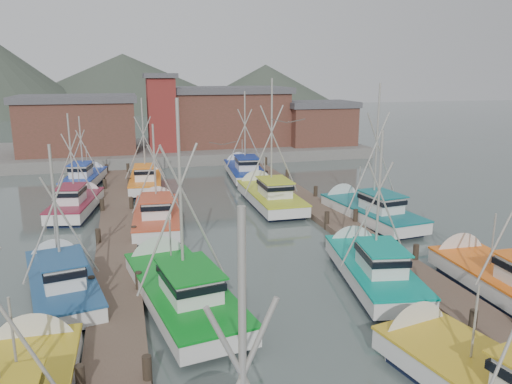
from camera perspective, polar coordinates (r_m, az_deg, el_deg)
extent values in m
plane|color=#455350|center=(26.13, 0.08, -8.60)|extent=(260.00, 260.00, 0.00)
cube|color=brown|center=(29.03, -15.60, -6.40)|extent=(2.20, 46.00, 0.40)
cylinder|color=black|center=(23.41, -18.18, -10.86)|extent=(0.30, 0.30, 1.50)
cylinder|color=black|center=(29.94, -17.55, -5.42)|extent=(0.30, 0.30, 1.50)
cylinder|color=black|center=(36.64, -17.15, -1.94)|extent=(0.30, 0.30, 1.50)
cylinder|color=black|center=(43.43, -16.87, 0.45)|extent=(0.30, 0.30, 1.50)
cylinder|color=black|center=(50.29, -16.67, 2.19)|extent=(0.30, 0.30, 1.50)
cylinder|color=black|center=(17.18, -12.28, -19.99)|extent=(0.30, 0.30, 1.50)
cylinder|color=black|center=(23.35, -13.20, -10.58)|extent=(0.30, 0.30, 1.50)
cylinder|color=black|center=(29.89, -13.71, -5.19)|extent=(0.30, 0.30, 1.50)
cylinder|color=black|center=(36.60, -14.02, -1.76)|extent=(0.30, 0.30, 1.50)
cylinder|color=black|center=(43.40, -14.24, 0.61)|extent=(0.30, 0.30, 1.50)
cylinder|color=black|center=(50.26, -14.40, 2.33)|extent=(0.30, 0.30, 1.50)
cube|color=brown|center=(31.92, 10.43, -4.29)|extent=(2.20, 46.00, 0.40)
cylinder|color=black|center=(21.12, 23.47, -14.10)|extent=(0.30, 0.30, 1.50)
cylinder|color=black|center=(26.39, 14.05, -7.76)|extent=(0.30, 0.30, 1.50)
cylinder|color=black|center=(32.32, 8.09, -3.51)|extent=(0.30, 0.30, 1.50)
cylinder|color=black|center=(38.61, 4.05, -0.58)|extent=(0.30, 0.30, 1.50)
cylinder|color=black|center=(45.11, 1.16, 1.51)|extent=(0.30, 0.30, 1.50)
cylinder|color=black|center=(51.74, -0.99, 3.07)|extent=(0.30, 0.30, 1.50)
cylinder|color=black|center=(27.38, 17.75, -7.22)|extent=(0.30, 0.30, 1.50)
cylinder|color=black|center=(33.13, 11.28, -3.21)|extent=(0.30, 0.30, 1.50)
cylinder|color=black|center=(39.29, 6.81, -0.40)|extent=(0.30, 0.30, 1.50)
cylinder|color=black|center=(45.70, 3.57, 1.64)|extent=(0.30, 0.30, 1.50)
cylinder|color=black|center=(52.25, 1.14, 3.18)|extent=(0.30, 0.30, 1.50)
cube|color=gray|center=(61.40, -8.97, 4.71)|extent=(44.00, 16.00, 1.20)
cube|color=brown|center=(58.86, -19.65, 7.01)|extent=(12.00, 8.00, 5.50)
cube|color=#525256|center=(58.63, -19.89, 10.01)|extent=(12.72, 8.48, 0.70)
cube|color=brown|center=(61.86, -3.50, 8.37)|extent=(14.00, 9.00, 6.20)
cube|color=#525256|center=(61.65, -3.55, 11.56)|extent=(14.84, 9.54, 0.70)
cube|color=brown|center=(62.25, 7.13, 7.54)|extent=(8.00, 6.00, 4.50)
cube|color=#525256|center=(62.04, 7.20, 9.93)|extent=(8.48, 6.36, 0.70)
cube|color=maroon|center=(56.73, -10.72, 8.61)|extent=(3.00, 3.00, 8.00)
cube|color=#525256|center=(56.54, -10.91, 12.90)|extent=(3.60, 3.60, 0.50)
cone|color=#3E463A|center=(153.69, -14.68, 9.44)|extent=(140.00, 140.00, 30.00)
cone|color=#3E463A|center=(149.52, 1.09, 9.76)|extent=(90.00, 90.00, 24.00)
cone|color=silver|center=(19.83, 16.59, -15.05)|extent=(3.02, 1.64, 2.86)
cylinder|color=#A39F95|center=(17.29, 23.72, -13.58)|extent=(0.09, 0.09, 2.55)
cone|color=silver|center=(19.90, -23.65, -15.56)|extent=(2.88, 1.17, 2.86)
cylinder|color=#A39F95|center=(14.33, -25.42, -14.54)|extent=(2.19, 0.16, 4.75)
cylinder|color=#A39F95|center=(16.56, -25.96, -15.06)|extent=(0.08, 0.08, 2.75)
cube|color=#0F1833|center=(22.12, -8.31, -12.92)|extent=(4.04, 8.51, 0.70)
cube|color=silver|center=(21.84, -8.37, -11.39)|extent=(4.59, 9.68, 0.80)
cube|color=#09851D|center=(21.68, -8.41, -10.48)|extent=(4.69, 9.78, 0.10)
cone|color=silver|center=(26.04, -11.34, -7.66)|extent=(3.05, 1.59, 2.90)
cube|color=silver|center=(20.47, -7.55, -10.20)|extent=(2.33, 3.07, 1.10)
cube|color=black|center=(20.38, -7.57, -9.61)|extent=(2.50, 3.37, 0.28)
cube|color=#09851D|center=(20.24, -7.60, -8.67)|extent=(2.65, 3.57, 0.07)
cylinder|color=#A39F95|center=(20.24, -8.63, -0.49)|extent=(0.15, 0.15, 7.79)
cylinder|color=#A39F95|center=(20.33, -10.15, -3.17)|extent=(2.76, 0.58, 6.09)
cylinder|color=#A39F95|center=(20.64, -6.96, -2.79)|extent=(2.76, 0.58, 6.09)
cylinder|color=#A39F95|center=(22.73, -9.74, -6.07)|extent=(0.09, 0.09, 2.59)
cube|color=#0F1833|center=(24.80, 13.16, -10.11)|extent=(3.49, 7.46, 0.70)
cube|color=silver|center=(24.55, 13.24, -8.72)|extent=(3.96, 8.48, 0.80)
cube|color=#038F7D|center=(24.41, 13.29, -7.90)|extent=(4.05, 8.57, 0.10)
cone|color=silver|center=(28.23, 10.60, -5.93)|extent=(2.69, 1.50, 2.55)
cube|color=silver|center=(23.35, 14.13, -7.45)|extent=(2.03, 2.68, 1.10)
cube|color=black|center=(23.27, 14.16, -6.92)|extent=(2.17, 2.94, 0.28)
cube|color=#038F7D|center=(23.15, 14.21, -6.09)|extent=(2.30, 3.12, 0.07)
cylinder|color=#A39F95|center=(23.32, 13.83, -0.80)|extent=(0.13, 0.13, 6.27)
cylinder|color=#A39F95|center=(23.34, 12.52, -2.59)|extent=(2.23, 0.45, 4.90)
cylinder|color=#A39F95|center=(23.68, 14.93, -2.49)|extent=(2.23, 0.45, 4.90)
cylinder|color=#A39F95|center=(25.32, 12.39, -4.14)|extent=(0.08, 0.08, 2.28)
cube|color=#0F1833|center=(24.34, -21.13, -11.17)|extent=(3.57, 7.19, 0.70)
cube|color=silver|center=(24.09, -21.27, -9.76)|extent=(4.05, 8.17, 0.80)
cube|color=navy|center=(23.95, -21.35, -8.92)|extent=(4.14, 8.26, 0.10)
cone|color=silver|center=(27.79, -22.06, -7.05)|extent=(2.61, 1.57, 2.44)
cube|color=silver|center=(22.87, -21.23, -8.44)|extent=(2.01, 2.61, 1.10)
cube|color=black|center=(22.79, -21.28, -7.91)|extent=(2.16, 2.86, 0.28)
cube|color=navy|center=(22.66, -21.36, -7.06)|extent=(2.29, 3.04, 0.07)
cylinder|color=#A39F95|center=(22.88, -21.94, -2.21)|extent=(0.14, 0.14, 5.86)
cylinder|color=#A39F95|center=(23.04, -23.12, -4.00)|extent=(2.08, 0.51, 4.58)
cylinder|color=#A39F95|center=(23.11, -20.46, -3.71)|extent=(2.08, 0.51, 4.58)
cylinder|color=#A39F95|center=(24.86, -21.91, -5.15)|extent=(0.08, 0.08, 2.35)
cube|color=#0F1833|center=(25.26, 27.16, -10.88)|extent=(2.73, 7.74, 0.70)
cone|color=silver|center=(28.23, 21.57, -6.69)|extent=(2.79, 1.17, 2.76)
cylinder|color=#A39F95|center=(25.59, 25.45, -4.98)|extent=(0.08, 0.08, 2.55)
cube|color=#0F1833|center=(33.28, -11.19, -3.85)|extent=(3.00, 7.70, 0.70)
cube|color=silver|center=(33.10, -11.24, -2.78)|extent=(3.41, 8.75, 0.80)
cube|color=#C94727|center=(32.99, -11.27, -2.14)|extent=(3.50, 8.84, 0.10)
cone|color=silver|center=(37.27, -11.21, -1.17)|extent=(2.75, 1.29, 2.68)
cube|color=silver|center=(31.85, -11.32, -1.65)|extent=(1.91, 2.69, 1.10)
cube|color=black|center=(31.79, -11.34, -1.25)|extent=(2.04, 2.96, 0.28)
cube|color=#C94727|center=(31.71, -11.37, -0.62)|extent=(2.17, 3.13, 0.07)
cylinder|color=#A39F95|center=(32.19, -11.50, 2.64)|extent=(0.13, 0.13, 5.62)
cylinder|color=#A39F95|center=(32.33, -12.42, 1.44)|extent=(2.03, 0.24, 4.40)
cylinder|color=#A39F95|center=(32.31, -10.48, 1.53)|extent=(2.03, 0.24, 4.40)
cylinder|color=#A39F95|center=(34.19, -11.36, 0.51)|extent=(0.07, 0.07, 2.39)
cube|color=#0F1833|center=(37.70, 1.66, -1.53)|extent=(2.68, 8.14, 0.70)
cube|color=silver|center=(37.54, 1.66, -0.57)|extent=(3.05, 9.24, 0.80)
cube|color=gold|center=(37.45, 1.67, -0.01)|extent=(3.14, 9.34, 0.10)
cone|color=silver|center=(41.90, -0.11, 0.72)|extent=(2.89, 1.11, 2.88)
cube|color=silver|center=(36.28, 2.17, 0.47)|extent=(1.88, 2.78, 1.10)
cube|color=black|center=(36.23, 2.17, 0.82)|extent=(2.00, 3.06, 0.28)
cube|color=gold|center=(36.15, 2.17, 1.38)|extent=(2.12, 3.24, 0.07)
cylinder|color=#A39F95|center=(36.51, 1.80, 6.33)|extent=(0.13, 0.13, 8.34)
cylinder|color=#A39F95|center=(36.49, 0.89, 4.78)|extent=(2.97, 0.11, 6.52)
cylinder|color=#A39F95|center=(36.82, 2.67, 4.84)|extent=(2.97, 0.11, 6.52)
cylinder|color=#A39F95|center=(38.74, 0.99, 2.30)|extent=(0.08, 0.08, 2.58)
cube|color=#0F1833|center=(37.72, -19.82, -2.34)|extent=(3.20, 6.74, 0.70)
cube|color=silver|center=(37.56, -19.89, -1.39)|extent=(3.63, 7.66, 0.80)
cube|color=maroon|center=(37.47, -19.94, -0.82)|extent=(3.72, 7.75, 0.10)
cone|color=silver|center=(41.05, -18.60, -0.27)|extent=(2.45, 1.48, 2.30)
cube|color=silver|center=(36.51, -20.36, -0.30)|extent=(1.84, 2.43, 1.10)
cube|color=black|center=(36.46, -20.39, 0.05)|extent=(1.98, 2.67, 0.28)
cube|color=maroon|center=(36.38, -20.43, 0.60)|extent=(2.10, 2.83, 0.07)
cylinder|color=#A39F95|center=(36.74, -20.38, 3.72)|extent=(0.13, 0.13, 6.04)
cylinder|color=#A39F95|center=(36.99, -21.04, 2.61)|extent=(2.15, 0.46, 4.73)
cylinder|color=#A39F95|center=(36.72, -19.53, 2.66)|extent=(2.15, 0.46, 4.73)
cylinder|color=#A39F95|center=(38.46, -19.60, 1.42)|extent=(0.07, 0.07, 2.21)
cube|color=#0F1833|center=(34.50, 12.99, -3.32)|extent=(3.39, 7.82, 0.70)
cube|color=silver|center=(34.32, 13.05, -2.28)|extent=(3.86, 8.88, 0.80)
cube|color=#0D686D|center=(34.22, 13.08, -1.67)|extent=(3.95, 8.98, 0.10)
cone|color=silver|center=(37.83, 9.33, -0.88)|extent=(2.83, 1.42, 2.72)
cube|color=silver|center=(33.27, 14.15, -1.15)|extent=(2.06, 2.78, 1.10)
cube|color=black|center=(33.21, 14.17, -0.76)|extent=(2.20, 3.04, 0.28)
cube|color=#0D686D|center=(33.13, 14.20, -0.16)|extent=(2.33, 3.23, 0.07)
cylinder|color=#A39F95|center=(33.27, 13.63, 5.04)|extent=(0.14, 0.14, 8.11)
cylinder|color=#A39F95|center=(33.09, 12.72, 3.38)|extent=(2.88, 0.44, 6.33)
cylinder|color=#A39F95|center=(33.75, 14.34, 3.48)|extent=(2.88, 0.44, 6.33)
cylinder|color=#A39F95|center=(35.17, 11.75, 0.86)|extent=(0.08, 0.08, 2.52)
cube|color=#0F1833|center=(43.91, -12.44, 0.32)|extent=(2.72, 6.91, 0.70)
cube|color=silver|center=(43.77, -12.48, 1.15)|extent=(3.09, 7.85, 0.80)
cube|color=orange|center=(43.69, -12.51, 1.64)|extent=(3.17, 7.94, 0.10)
cone|color=silver|center=(47.56, -12.34, 1.95)|extent=(2.48, 1.28, 2.40)
cube|color=silver|center=(42.68, -12.58, 2.13)|extent=(1.73, 2.42, 1.10)
cube|color=black|center=(42.63, -12.60, 2.44)|extent=(1.84, 2.66, 0.28)
cube|color=orange|center=(42.57, -12.63, 2.91)|extent=(1.96, 2.82, 0.07)
cylinder|color=#A39F95|center=(42.99, -12.75, 5.99)|extent=(0.12, 0.12, 6.70)
cylinder|color=#A39F95|center=(43.12, -13.34, 4.92)|extent=(2.39, 0.27, 5.23)
cylinder|color=#A39F95|center=(43.08, -12.04, 4.98)|extent=(2.39, 0.27, 5.23)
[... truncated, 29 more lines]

